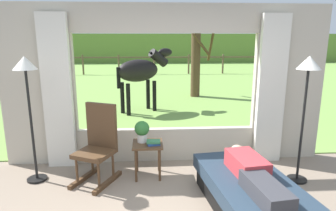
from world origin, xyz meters
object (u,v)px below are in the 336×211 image
Objects in this scene: reclining_person at (252,172)px; floor_lamp_left at (27,82)px; book_stack at (154,143)px; horse at (141,71)px; pasture_tree at (196,57)px; recliner_sofa at (249,194)px; floor_lamp_right at (307,82)px; side_table at (148,149)px; rocking_chair at (98,144)px; potted_plant at (142,130)px.

reclining_person is 0.80× the size of floor_lamp_left.
book_stack is 0.12× the size of horse.
pasture_tree reaches higher than floor_lamp_left.
floor_lamp_left is 0.57× the size of pasture_tree.
floor_lamp_right reaches higher than recliner_sofa.
reclining_person is 1.59m from side_table.
rocking_chair reaches higher than potted_plant.
recliner_sofa is 1.72m from floor_lamp_right.
rocking_chair is 0.62× the size of floor_lamp_right.
reclining_person reaches higher than book_stack.
side_table is (-1.20, 0.98, 0.21)m from recliner_sofa.
rocking_chair is at bearing -1.70° from floor_lamp_left.
floor_lamp_left reaches higher than potted_plant.
pasture_tree is at bearing 79.00° from reclining_person.
book_stack is (-1.12, 0.92, 0.33)m from recliner_sofa.
side_table is (-1.20, 1.03, -0.10)m from reclining_person.
floor_lamp_right is 6.32m from pasture_tree.
side_table is 0.30× the size of horse.
horse is 0.55× the size of pasture_tree.
rocking_chair is at bearing 178.96° from book_stack.
floor_lamp_left is at bearing 152.98° from reclining_person.
floor_lamp_left is 3.80m from floor_lamp_right.
floor_lamp_right is (3.79, -0.25, 0.00)m from floor_lamp_left.
floor_lamp_left is (-2.83, 1.01, 0.92)m from reclining_person.
recliner_sofa is 7.12m from pasture_tree.
side_table is at bearing 133.39° from recliner_sofa.
rocking_chair is at bearing -41.30° from horse.
floor_lamp_left is at bearing -176.88° from potted_plant.
floor_lamp_right is at bearing -5.84° from book_stack.
pasture_tree reaches higher than recliner_sofa.
recliner_sofa is 1.25× the size of reclining_person.
horse is at bearing 98.39° from reclining_person.
floor_lamp_left is (-1.62, -0.02, 1.02)m from side_table.
pasture_tree is at bearing 61.54° from floor_lamp_left.
horse reaches higher than potted_plant.
reclining_person is at bearing -141.87° from floor_lamp_right.
recliner_sofa is at bearing -39.42° from book_stack.
recliner_sofa is 1.57m from side_table.
potted_plant is at bearing 133.53° from recliner_sofa.
pasture_tree reaches higher than potted_plant.
floor_lamp_right is (0.96, 0.71, 1.23)m from recliner_sofa.
rocking_chair is 2.15× the size of side_table.
rocking_chair is at bearing 175.48° from floor_lamp_right.
rocking_chair reaches higher than reclining_person.
potted_plant is 0.18× the size of floor_lamp_left.
floor_lamp_right is (2.25, -0.34, 0.75)m from potted_plant.
potted_plant is 0.10× the size of pasture_tree.
floor_lamp_left reaches higher than side_table.
recliner_sofa is at bearing -93.69° from pasture_tree.
recliner_sofa is at bearing -39.13° from potted_plant.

